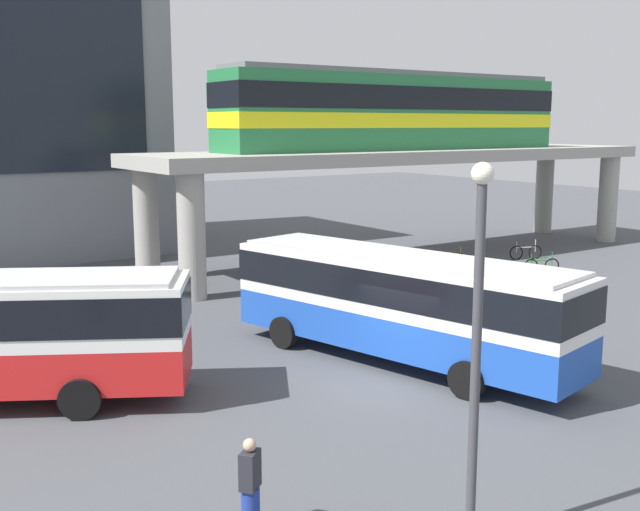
{
  "coord_description": "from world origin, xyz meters",
  "views": [
    {
      "loc": [
        -12.76,
        -15.24,
        6.89
      ],
      "look_at": [
        2.67,
        7.18,
        2.2
      ],
      "focal_mm": 42.84,
      "sensor_mm": 36.0,
      "label": 1
    }
  ],
  "objects_px": {
    "bus_main": "(400,296)",
    "bicycle_blue": "(432,284)",
    "bicycle_brown": "(386,274)",
    "pedestrian_waiting_near_stop": "(348,276)",
    "pedestrian_near_building": "(250,489)",
    "bicycle_orange": "(455,262)",
    "bicycle_silver": "(526,252)",
    "bicycle_green": "(541,266)",
    "bicycle_red": "(468,274)",
    "train": "(398,110)"
  },
  "relations": [
    {
      "from": "bus_main",
      "to": "bicycle_blue",
      "type": "height_order",
      "value": "bus_main"
    },
    {
      "from": "bicycle_brown",
      "to": "pedestrian_waiting_near_stop",
      "type": "xyz_separation_m",
      "value": [
        -2.84,
        -1.01,
        0.38
      ]
    },
    {
      "from": "bicycle_blue",
      "to": "pedestrian_near_building",
      "type": "bearing_deg",
      "value": -141.6
    },
    {
      "from": "bus_main",
      "to": "pedestrian_waiting_near_stop",
      "type": "xyz_separation_m",
      "value": [
        4.24,
        8.18,
        -1.25
      ]
    },
    {
      "from": "bus_main",
      "to": "bicycle_orange",
      "type": "bearing_deg",
      "value": 39.45
    },
    {
      "from": "bicycle_silver",
      "to": "bicycle_blue",
      "type": "bearing_deg",
      "value": -161.89
    },
    {
      "from": "bicycle_green",
      "to": "bicycle_silver",
      "type": "height_order",
      "value": "same"
    },
    {
      "from": "bicycle_blue",
      "to": "bicycle_brown",
      "type": "height_order",
      "value": "same"
    },
    {
      "from": "bus_main",
      "to": "bicycle_red",
      "type": "bearing_deg",
      "value": 35.23
    },
    {
      "from": "bicycle_green",
      "to": "pedestrian_waiting_near_stop",
      "type": "relative_size",
      "value": 1.04
    },
    {
      "from": "bicycle_brown",
      "to": "bicycle_silver",
      "type": "height_order",
      "value": "same"
    },
    {
      "from": "bicycle_silver",
      "to": "bicycle_orange",
      "type": "bearing_deg",
      "value": 178.9
    },
    {
      "from": "train",
      "to": "pedestrian_waiting_near_stop",
      "type": "relative_size",
      "value": 12.36
    },
    {
      "from": "bicycle_brown",
      "to": "pedestrian_near_building",
      "type": "distance_m",
      "value": 21.48
    },
    {
      "from": "bicycle_blue",
      "to": "bicycle_brown",
      "type": "bearing_deg",
      "value": 95.35
    },
    {
      "from": "train",
      "to": "bicycle_brown",
      "type": "relative_size",
      "value": 11.0
    },
    {
      "from": "bicycle_blue",
      "to": "bicycle_silver",
      "type": "height_order",
      "value": "same"
    },
    {
      "from": "bicycle_silver",
      "to": "bus_main",
      "type": "bearing_deg",
      "value": -150.21
    },
    {
      "from": "bicycle_orange",
      "to": "pedestrian_waiting_near_stop",
      "type": "xyz_separation_m",
      "value": [
        -7.5,
        -1.48,
        0.38
      ]
    },
    {
      "from": "bicycle_silver",
      "to": "pedestrian_waiting_near_stop",
      "type": "distance_m",
      "value": 12.55
    },
    {
      "from": "bus_main",
      "to": "pedestrian_waiting_near_stop",
      "type": "relative_size",
      "value": 7.12
    },
    {
      "from": "bicycle_orange",
      "to": "bicycle_silver",
      "type": "height_order",
      "value": "same"
    },
    {
      "from": "bicycle_brown",
      "to": "bicycle_green",
      "type": "distance_m",
      "value": 7.67
    },
    {
      "from": "bus_main",
      "to": "pedestrian_near_building",
      "type": "xyz_separation_m",
      "value": [
        -8.25,
        -5.85,
        -1.18
      ]
    },
    {
      "from": "bicycle_orange",
      "to": "bicycle_green",
      "type": "height_order",
      "value": "same"
    },
    {
      "from": "train",
      "to": "bicycle_orange",
      "type": "relative_size",
      "value": 11.31
    },
    {
      "from": "train",
      "to": "bicycle_brown",
      "type": "height_order",
      "value": "train"
    },
    {
      "from": "bicycle_blue",
      "to": "pedestrian_near_building",
      "type": "relative_size",
      "value": 1.03
    },
    {
      "from": "bicycle_green",
      "to": "pedestrian_waiting_near_stop",
      "type": "distance_m",
      "value": 10.18
    },
    {
      "from": "bicycle_green",
      "to": "bicycle_red",
      "type": "bearing_deg",
      "value": 172.89
    },
    {
      "from": "bicycle_green",
      "to": "bicycle_orange",
      "type": "bearing_deg",
      "value": 129.44
    },
    {
      "from": "pedestrian_near_building",
      "to": "train",
      "type": "bearing_deg",
      "value": 44.69
    },
    {
      "from": "bicycle_green",
      "to": "pedestrian_waiting_near_stop",
      "type": "height_order",
      "value": "pedestrian_waiting_near_stop"
    },
    {
      "from": "bicycle_red",
      "to": "bicycle_silver",
      "type": "height_order",
      "value": "same"
    },
    {
      "from": "bicycle_green",
      "to": "pedestrian_near_building",
      "type": "height_order",
      "value": "pedestrian_near_building"
    },
    {
      "from": "bus_main",
      "to": "pedestrian_near_building",
      "type": "distance_m",
      "value": 10.18
    },
    {
      "from": "bus_main",
      "to": "pedestrian_waiting_near_stop",
      "type": "distance_m",
      "value": 9.3
    },
    {
      "from": "bicycle_brown",
      "to": "bicycle_green",
      "type": "relative_size",
      "value": 1.08
    },
    {
      "from": "train",
      "to": "bus_main",
      "type": "height_order",
      "value": "train"
    },
    {
      "from": "bicycle_brown",
      "to": "train",
      "type": "bearing_deg",
      "value": 45.51
    },
    {
      "from": "bicycle_blue",
      "to": "pedestrian_near_building",
      "type": "distance_m",
      "value": 19.89
    },
    {
      "from": "bicycle_green",
      "to": "bicycle_silver",
      "type": "bearing_deg",
      "value": 51.13
    },
    {
      "from": "bicycle_orange",
      "to": "bicycle_green",
      "type": "distance_m",
      "value": 4.01
    },
    {
      "from": "bicycle_brown",
      "to": "bicycle_green",
      "type": "height_order",
      "value": "same"
    },
    {
      "from": "pedestrian_waiting_near_stop",
      "to": "bicycle_green",
      "type": "bearing_deg",
      "value": -9.14
    },
    {
      "from": "pedestrian_waiting_near_stop",
      "to": "bicycle_blue",
      "type": "bearing_deg",
      "value": -28.54
    },
    {
      "from": "train",
      "to": "pedestrian_near_building",
      "type": "bearing_deg",
      "value": -135.31
    },
    {
      "from": "bicycle_green",
      "to": "pedestrian_near_building",
      "type": "distance_m",
      "value": 25.74
    },
    {
      "from": "bicycle_silver",
      "to": "bicycle_brown",
      "type": "bearing_deg",
      "value": -177.78
    },
    {
      "from": "bicycle_blue",
      "to": "bicycle_silver",
      "type": "bearing_deg",
      "value": 18.11
    }
  ]
}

